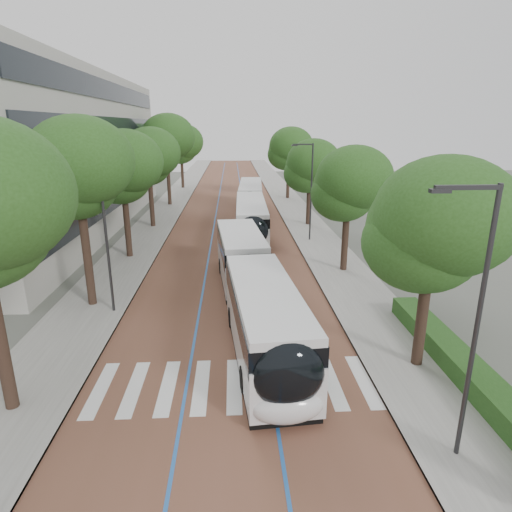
# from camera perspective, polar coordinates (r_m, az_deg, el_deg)

# --- Properties ---
(ground) EXTENTS (160.00, 160.00, 0.00)m
(ground) POSITION_cam_1_polar(r_m,az_deg,el_deg) (16.19, -3.66, -18.81)
(ground) COLOR #51544C
(ground) RESTS_ON ground
(road) EXTENTS (11.00, 140.00, 0.02)m
(road) POSITION_cam_1_polar(r_m,az_deg,el_deg) (53.97, -3.42, 6.88)
(road) COLOR brown
(road) RESTS_ON ground
(sidewalk_left) EXTENTS (4.00, 140.00, 0.12)m
(sidewalk_left) POSITION_cam_1_polar(r_m,az_deg,el_deg) (54.51, -11.39, 6.73)
(sidewalk_left) COLOR gray
(sidewalk_left) RESTS_ON ground
(sidewalk_right) EXTENTS (4.00, 140.00, 0.12)m
(sidewalk_right) POSITION_cam_1_polar(r_m,az_deg,el_deg) (54.44, 4.55, 7.00)
(sidewalk_right) COLOR gray
(sidewalk_right) RESTS_ON ground
(kerb_left) EXTENTS (0.20, 140.00, 0.14)m
(kerb_left) POSITION_cam_1_polar(r_m,az_deg,el_deg) (54.28, -9.39, 6.80)
(kerb_left) COLOR gray
(kerb_left) RESTS_ON ground
(kerb_right) EXTENTS (0.20, 140.00, 0.14)m
(kerb_right) POSITION_cam_1_polar(r_m,az_deg,el_deg) (54.22, 2.55, 7.00)
(kerb_right) COLOR gray
(kerb_right) RESTS_ON ground
(zebra_crossing) EXTENTS (10.55, 3.60, 0.01)m
(zebra_crossing) POSITION_cam_1_polar(r_m,az_deg,el_deg) (17.00, -2.94, -16.76)
(zebra_crossing) COLOR silver
(zebra_crossing) RESTS_ON ground
(lane_line_left) EXTENTS (0.12, 126.00, 0.01)m
(lane_line_left) POSITION_cam_1_polar(r_m,az_deg,el_deg) (54.00, -5.13, 6.86)
(lane_line_left) COLOR #225AAA
(lane_line_left) RESTS_ON road
(lane_line_right) EXTENTS (0.12, 126.00, 0.01)m
(lane_line_right) POSITION_cam_1_polar(r_m,az_deg,el_deg) (53.98, -1.71, 6.92)
(lane_line_right) COLOR #225AAA
(lane_line_right) RESTS_ON road
(office_building) EXTENTS (18.11, 40.00, 14.00)m
(office_building) POSITION_cam_1_polar(r_m,az_deg,el_deg) (45.68, -29.43, 11.79)
(office_building) COLOR #9B978F
(office_building) RESTS_ON ground
(hedge) EXTENTS (1.20, 14.00, 0.80)m
(hedge) POSITION_cam_1_polar(r_m,az_deg,el_deg) (18.19, 27.43, -14.56)
(hedge) COLOR #1C4317
(hedge) RESTS_ON sidewalk_right
(streetlight_near) EXTENTS (1.82, 0.20, 8.00)m
(streetlight_near) POSITION_cam_1_polar(r_m,az_deg,el_deg) (12.84, 27.01, -6.16)
(streetlight_near) COLOR #2C2B2E
(streetlight_near) RESTS_ON sidewalk_right
(streetlight_far) EXTENTS (1.82, 0.20, 8.00)m
(streetlight_far) POSITION_cam_1_polar(r_m,az_deg,el_deg) (36.01, 7.13, 9.46)
(streetlight_far) COLOR #2C2B2E
(streetlight_far) RESTS_ON sidewalk_right
(lamp_post_left) EXTENTS (0.14, 0.14, 8.00)m
(lamp_post_left) POSITION_cam_1_polar(r_m,az_deg,el_deg) (22.70, -19.34, 2.42)
(lamp_post_left) COLOR #2C2B2E
(lamp_post_left) RESTS_ON sidewalk_left
(trees_left) EXTENTS (6.33, 60.90, 10.32)m
(trees_left) POSITION_cam_1_polar(r_m,az_deg,el_deg) (42.79, -13.98, 13.04)
(trees_left) COLOR black
(trees_left) RESTS_ON ground
(trees_right) EXTENTS (5.76, 47.50, 8.79)m
(trees_right) POSITION_cam_1_polar(r_m,az_deg,el_deg) (38.06, 8.29, 11.37)
(trees_right) COLOR black
(trees_right) RESTS_ON ground
(lead_bus) EXTENTS (4.05, 18.54, 3.20)m
(lead_bus) POSITION_cam_1_polar(r_m,az_deg,el_deg) (21.44, -0.42, -4.43)
(lead_bus) COLOR black
(lead_bus) RESTS_ON ground
(bus_queued_0) EXTENTS (2.77, 12.45, 3.20)m
(bus_queued_0) POSITION_cam_1_polar(r_m,az_deg,el_deg) (36.92, -0.65, 4.74)
(bus_queued_0) COLOR silver
(bus_queued_0) RESTS_ON ground
(bus_queued_1) EXTENTS (3.18, 12.51, 3.20)m
(bus_queued_1) POSITION_cam_1_polar(r_m,az_deg,el_deg) (49.09, -0.72, 7.81)
(bus_queued_1) COLOR silver
(bus_queued_1) RESTS_ON ground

